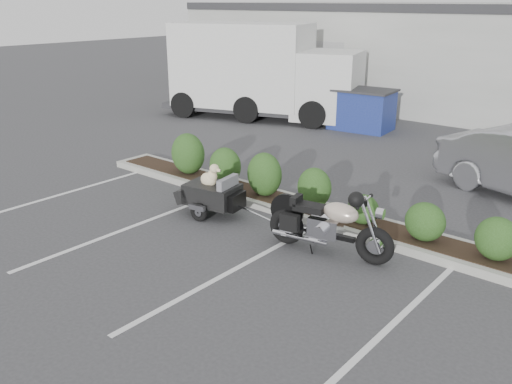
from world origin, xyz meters
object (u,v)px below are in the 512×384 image
Objects in this scene: dumpster at (362,109)px; motorcycle at (328,225)px; pet_trailer at (212,193)px; delivery_truck at (263,73)px.

motorcycle is at bearing -69.84° from dumpster.
motorcycle is at bearing -9.92° from pet_trailer.
delivery_truck is at bearing 113.59° from pet_trailer.
pet_trailer is at bearing 170.08° from motorcycle.
motorcycle is 1.23× the size of pet_trailer.
motorcycle is 11.60m from delivery_truck.
motorcycle is 2.79m from pet_trailer.
delivery_truck is at bearing 125.20° from motorcycle.
delivery_truck is (-8.13, 8.20, 1.09)m from motorcycle.
pet_trailer is 0.24× the size of delivery_truck.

